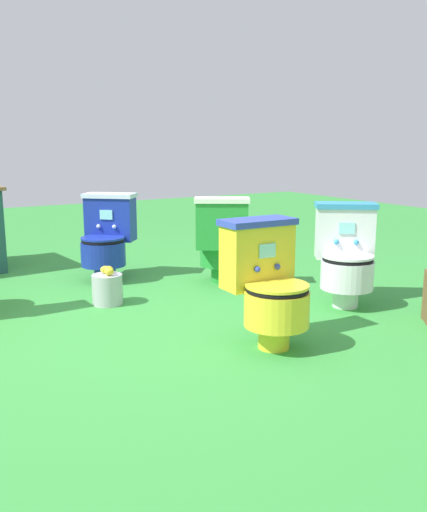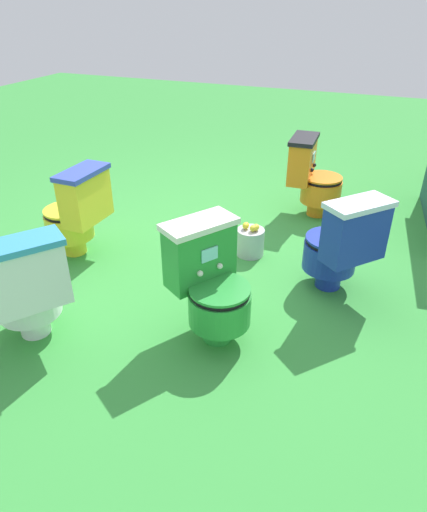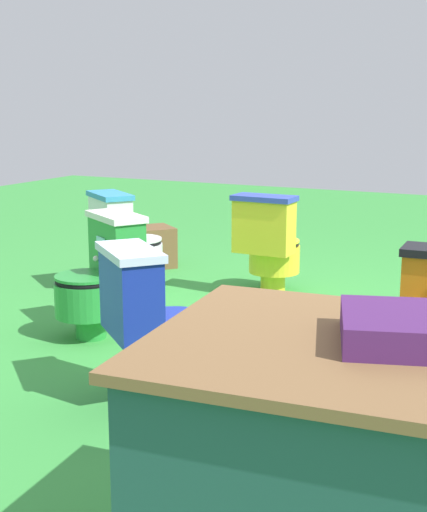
# 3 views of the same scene
# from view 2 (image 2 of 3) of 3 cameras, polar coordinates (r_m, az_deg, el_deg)

# --- Properties ---
(ground) EXTENTS (14.00, 14.00, 0.00)m
(ground) POSITION_cam_2_polar(r_m,az_deg,el_deg) (3.95, -0.73, 1.97)
(ground) COLOR green
(toilet_blue) EXTENTS (0.63, 0.64, 0.73)m
(toilet_blue) POSITION_cam_2_polar(r_m,az_deg,el_deg) (3.22, 15.44, 1.35)
(toilet_blue) COLOR #192D9E
(toilet_blue) RESTS_ON ground
(toilet_white) EXTENTS (0.61, 0.63, 0.73)m
(toilet_white) POSITION_cam_2_polar(r_m,az_deg,el_deg) (2.87, -22.00, -3.70)
(toilet_white) COLOR white
(toilet_white) RESTS_ON ground
(toilet_yellow) EXTENTS (0.44, 0.50, 0.73)m
(toilet_yellow) POSITION_cam_2_polar(r_m,az_deg,el_deg) (3.73, -16.60, 5.23)
(toilet_yellow) COLOR yellow
(toilet_yellow) RESTS_ON ground
(toilet_orange) EXTENTS (0.44, 0.51, 0.73)m
(toilet_orange) POSITION_cam_2_polar(r_m,az_deg,el_deg) (4.39, 12.15, 9.57)
(toilet_orange) COLOR orange
(toilet_orange) RESTS_ON ground
(toilet_green) EXTENTS (0.60, 0.63, 0.73)m
(toilet_green) POSITION_cam_2_polar(r_m,az_deg,el_deg) (2.71, -0.36, -3.27)
(toilet_green) COLOR green
(toilet_green) RESTS_ON ground
(lemon_bucket) EXTENTS (0.22, 0.22, 0.28)m
(lemon_bucket) POSITION_cam_2_polar(r_m,az_deg,el_deg) (3.70, 4.58, 1.83)
(lemon_bucket) COLOR #B7B7BF
(lemon_bucket) RESTS_ON ground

